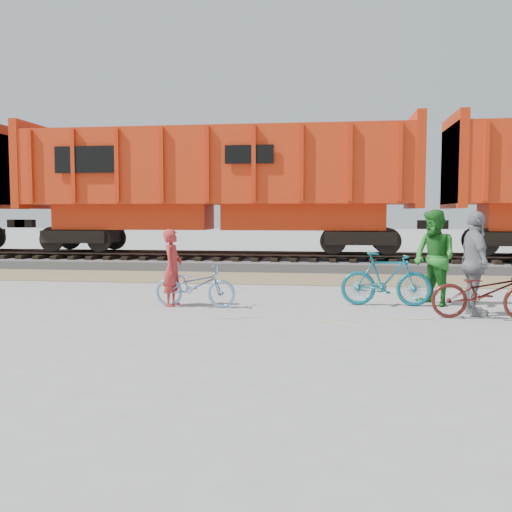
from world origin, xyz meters
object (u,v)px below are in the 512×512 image
at_px(bicycle_blue, 195,285).
at_px(person_solo, 173,268).
at_px(person_woman, 475,263).
at_px(person_man, 435,258).
at_px(bicycle_teal, 386,279).
at_px(hopper_car_center, 217,183).
at_px(bicycle_maroon, 485,292).

distance_m(bicycle_blue, person_solo, 0.62).
xyz_separation_m(bicycle_blue, person_woman, (5.45, -0.23, 0.54)).
xyz_separation_m(person_man, person_woman, (0.55, -1.10, -0.02)).
relative_size(bicycle_blue, person_man, 0.85).
bearing_deg(bicycle_teal, person_woman, -119.69).
xyz_separation_m(bicycle_blue, person_man, (4.90, 0.87, 0.55)).
relative_size(hopper_car_center, person_solo, 8.79).
relative_size(person_solo, person_woman, 0.81).
height_order(bicycle_blue, person_woman, person_woman).
distance_m(bicycle_blue, person_woman, 5.48).
xyz_separation_m(bicycle_maroon, person_woman, (-0.10, 0.40, 0.49)).
bearing_deg(person_solo, bicycle_blue, -98.83).
bearing_deg(bicycle_teal, bicycle_maroon, -127.79).
xyz_separation_m(person_solo, person_woman, (5.95, -0.33, 0.19)).
bearing_deg(person_woman, hopper_car_center, 30.96).
height_order(bicycle_blue, bicycle_teal, bicycle_teal).
bearing_deg(person_woman, bicycle_maroon, -172.08).
relative_size(hopper_car_center, person_woman, 7.12).
bearing_deg(person_woman, person_solo, 80.75).
distance_m(bicycle_maroon, person_solo, 6.10).
relative_size(hopper_car_center, bicycle_teal, 7.54).
bearing_deg(person_man, person_solo, -116.08).
xyz_separation_m(hopper_car_center, bicycle_teal, (5.23, -8.07, -2.45)).
xyz_separation_m(person_solo, person_man, (5.40, 0.77, 0.21)).
bearing_deg(person_man, hopper_car_center, -175.87).
relative_size(bicycle_teal, person_woman, 0.94).
bearing_deg(hopper_car_center, person_solo, -84.53).
xyz_separation_m(hopper_car_center, person_man, (6.23, -7.87, -2.00)).
bearing_deg(bicycle_maroon, bicycle_teal, 55.32).
distance_m(bicycle_blue, bicycle_maroon, 5.59).
bearing_deg(person_solo, bicycle_maroon, -94.35).
xyz_separation_m(bicycle_blue, person_solo, (-0.50, 0.10, 0.35)).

